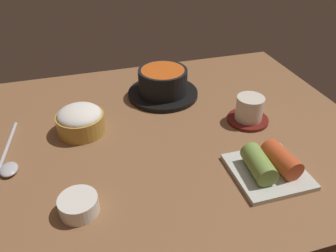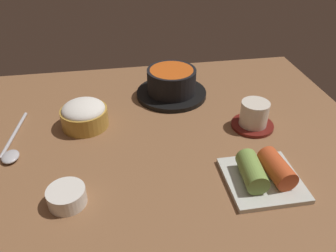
# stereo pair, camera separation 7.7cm
# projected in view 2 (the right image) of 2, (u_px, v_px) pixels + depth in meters

# --- Properties ---
(dining_table) EXTENTS (1.00, 0.76, 0.02)m
(dining_table) POSITION_uv_depth(u_px,v_px,m) (158.00, 136.00, 0.80)
(dining_table) COLOR brown
(dining_table) RESTS_ON ground
(stone_pot) EXTENTS (0.20, 0.20, 0.08)m
(stone_pot) POSITION_uv_depth(u_px,v_px,m) (171.00, 84.00, 0.93)
(stone_pot) COLOR black
(stone_pot) RESTS_ON dining_table
(rice_bowl) EXTENTS (0.11, 0.11, 0.07)m
(rice_bowl) POSITION_uv_depth(u_px,v_px,m) (84.00, 114.00, 0.80)
(rice_bowl) COLOR #B78C38
(rice_bowl) RESTS_ON dining_table
(tea_cup_with_saucer) EXTENTS (0.10, 0.10, 0.07)m
(tea_cup_with_saucer) POSITION_uv_depth(u_px,v_px,m) (254.00, 116.00, 0.80)
(tea_cup_with_saucer) COLOR maroon
(tea_cup_with_saucer) RESTS_ON dining_table
(kimchi_plate) EXTENTS (0.14, 0.14, 0.05)m
(kimchi_plate) POSITION_uv_depth(u_px,v_px,m) (263.00, 174.00, 0.65)
(kimchi_plate) COLOR silver
(kimchi_plate) RESTS_ON dining_table
(side_bowl_near) EXTENTS (0.07, 0.07, 0.03)m
(side_bowl_near) POSITION_uv_depth(u_px,v_px,m) (67.00, 196.00, 0.61)
(side_bowl_near) COLOR white
(side_bowl_near) RESTS_ON dining_table
(spoon) EXTENTS (0.04, 0.20, 0.01)m
(spoon) POSITION_uv_depth(u_px,v_px,m) (12.00, 148.00, 0.74)
(spoon) COLOR #B7B7BC
(spoon) RESTS_ON dining_table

